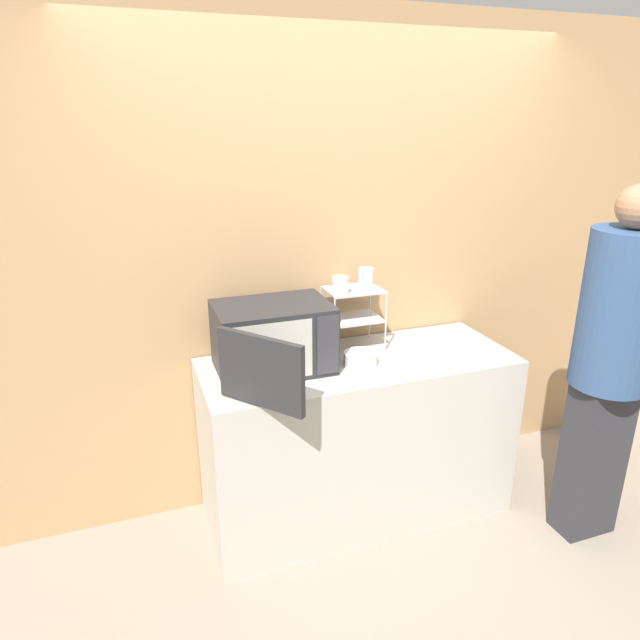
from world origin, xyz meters
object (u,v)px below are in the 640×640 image
object	(u,v)px
microwave	(272,339)
person	(612,352)
dish_rack	(353,306)
glass_back_right	(366,276)
glass_front_left	(340,285)
bowl	(360,359)

from	to	relation	value
microwave	person	world-z (taller)	person
microwave	dish_rack	size ratio (longest dim) A/B	2.22
microwave	glass_back_right	bearing A→B (deg)	18.82
glass_front_left	bowl	xyz separation A→B (m)	(0.05, -0.16, -0.34)
dish_rack	bowl	size ratio (longest dim) A/B	1.96
dish_rack	glass_back_right	bearing A→B (deg)	31.03
dish_rack	microwave	bearing A→B (deg)	-163.91
microwave	dish_rack	world-z (taller)	microwave
microwave	bowl	size ratio (longest dim) A/B	4.35
bowl	person	size ratio (longest dim) A/B	0.09
person	bowl	bearing A→B (deg)	155.21
dish_rack	bowl	world-z (taller)	dish_rack
glass_back_right	bowl	world-z (taller)	glass_back_right
person	dish_rack	bearing A→B (deg)	145.13
microwave	glass_front_left	xyz separation A→B (m)	(0.38, 0.08, 0.21)
glass_front_left	person	size ratio (longest dim) A/B	0.05
person	glass_front_left	bearing A→B (deg)	149.57
glass_front_left	glass_back_right	bearing A→B (deg)	30.84
glass_front_left	person	bearing A→B (deg)	-30.43
microwave	glass_front_left	size ratio (longest dim) A/B	8.29
glass_front_left	glass_back_right	xyz separation A→B (m)	(0.19, 0.11, 0.00)
microwave	dish_rack	distance (m)	0.50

